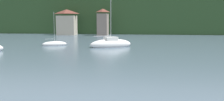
{
  "coord_description": "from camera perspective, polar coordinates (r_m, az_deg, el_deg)",
  "views": [
    {
      "loc": [
        2.61,
        29.2,
        4.95
      ],
      "look_at": [
        0.0,
        47.25,
        2.76
      ],
      "focal_mm": 40.54,
      "sensor_mm": 36.0,
      "label": 1
    }
  ],
  "objects": [
    {
      "name": "sailboat_far_5",
      "position": [
        50.96,
        -12.83,
        1.42
      ],
      "size": [
        4.82,
        3.6,
        6.85
      ],
      "rotation": [
        0.0,
        0.0,
        0.53
      ],
      "color": "white",
      "rests_on": "ground_plane"
    },
    {
      "name": "shore_building_westcentral",
      "position": [
        83.52,
        -2.07,
        6.36
      ],
      "size": [
        3.46,
        4.5,
        8.68
      ],
      "color": "gray",
      "rests_on": "ground_plane"
    },
    {
      "name": "sailboat_far_0",
      "position": [
        46.93,
        -0.27,
        1.48
      ],
      "size": [
        8.29,
        6.51,
        10.15
      ],
      "rotation": [
        0.0,
        0.0,
        0.55
      ],
      "color": "white",
      "rests_on": "ground_plane"
    },
    {
      "name": "wooded_hillside",
      "position": [
        129.52,
        1.52,
        8.07
      ],
      "size": [
        352.0,
        71.49,
        36.38
      ],
      "color": "#2D4C28",
      "rests_on": "ground_plane"
    },
    {
      "name": "shore_building_west",
      "position": [
        86.53,
        -10.16,
        6.22
      ],
      "size": [
        6.4,
        4.43,
        8.53
      ],
      "color": "#BCB29E",
      "rests_on": "ground_plane"
    }
  ]
}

